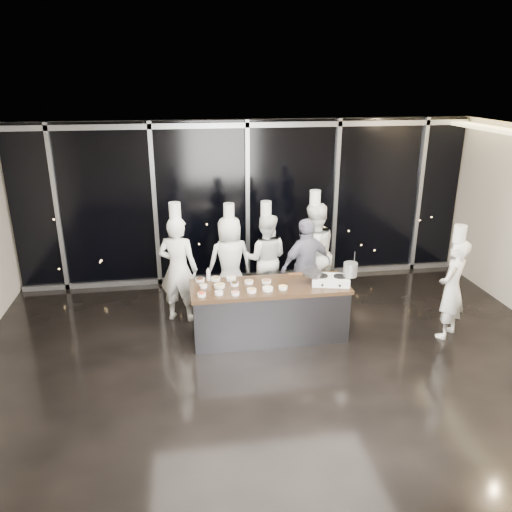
{
  "coord_description": "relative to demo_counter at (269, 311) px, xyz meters",
  "views": [
    {
      "loc": [
        -1.3,
        -6.13,
        3.98
      ],
      "look_at": [
        -0.17,
        1.2,
        1.28
      ],
      "focal_mm": 35.0,
      "sensor_mm": 36.0,
      "label": 1
    }
  ],
  "objects": [
    {
      "name": "chef_center",
      "position": [
        0.17,
        1.35,
        0.39
      ],
      "size": [
        0.94,
        0.81,
        1.91
      ],
      "rotation": [
        0.0,
        0.0,
        2.9
      ],
      "color": "white",
      "rests_on": "ground"
    },
    {
      "name": "chef_right",
      "position": [
        1.01,
        1.19,
        0.49
      ],
      "size": [
        1.12,
        1.01,
        2.11
      ],
      "rotation": [
        0.0,
        0.0,
        3.54
      ],
      "color": "white",
      "rests_on": "ground"
    },
    {
      "name": "chef_side",
      "position": [
        2.84,
        -0.4,
        0.38
      ],
      "size": [
        0.71,
        0.68,
        1.86
      ],
      "rotation": [
        0.0,
        0.0,
        3.84
      ],
      "color": "white",
      "rests_on": "ground"
    },
    {
      "name": "demo_counter",
      "position": [
        0.0,
        0.0,
        0.0
      ],
      "size": [
        2.46,
        0.86,
        0.9
      ],
      "color": "#37373C",
      "rests_on": "ground"
    },
    {
      "name": "chef_left",
      "position": [
        -0.49,
        1.31,
        0.39
      ],
      "size": [
        0.92,
        0.7,
        1.9
      ],
      "rotation": [
        0.0,
        0.0,
        3.37
      ],
      "color": "white",
      "rests_on": "ground"
    },
    {
      "name": "ground",
      "position": [
        0.0,
        -0.9,
        -0.45
      ],
      "size": [
        9.0,
        9.0,
        0.0
      ],
      "primitive_type": "plane",
      "color": "black",
      "rests_on": "ground"
    },
    {
      "name": "prep_bowls",
      "position": [
        -0.54,
        0.02,
        0.47
      ],
      "size": [
        1.38,
        0.74,
        0.05
      ],
      "color": "white",
      "rests_on": "demo_counter"
    },
    {
      "name": "chef_far_left",
      "position": [
        -1.4,
        0.85,
        0.48
      ],
      "size": [
        0.78,
        0.64,
        2.06
      ],
      "rotation": [
        0.0,
        0.0,
        2.8
      ],
      "color": "white",
      "rests_on": "ground"
    },
    {
      "name": "room_shell",
      "position": [
        0.18,
        -0.9,
        1.79
      ],
      "size": [
        9.02,
        7.02,
        3.21
      ],
      "color": "beige",
      "rests_on": "ground"
    },
    {
      "name": "frying_pan",
      "position": [
        0.67,
        -0.01,
        0.61
      ],
      "size": [
        0.56,
        0.37,
        0.05
      ],
      "rotation": [
        0.0,
        0.0,
        -0.23
      ],
      "color": "slate",
      "rests_on": "stove"
    },
    {
      "name": "guest",
      "position": [
        0.79,
        0.82,
        0.4
      ],
      "size": [
        1.08,
        0.74,
        1.71
      ],
      "rotation": [
        0.0,
        0.0,
        3.5
      ],
      "color": "#16153B",
      "rests_on": "ground"
    },
    {
      "name": "stove",
      "position": [
        0.95,
        -0.09,
        0.51
      ],
      "size": [
        0.64,
        0.48,
        0.14
      ],
      "rotation": [
        0.0,
        0.0,
        -0.23
      ],
      "color": "white",
      "rests_on": "demo_counter"
    },
    {
      "name": "window_wall",
      "position": [
        0.0,
        2.53,
        1.14
      ],
      "size": [
        8.9,
        0.11,
        3.2
      ],
      "color": "black",
      "rests_on": "ground"
    },
    {
      "name": "squeeze_bottle",
      "position": [
        -0.93,
        0.34,
        0.55
      ],
      "size": [
        0.06,
        0.06,
        0.22
      ],
      "color": "silver",
      "rests_on": "demo_counter"
    },
    {
      "name": "stock_pot",
      "position": [
        1.24,
        -0.15,
        0.69
      ],
      "size": [
        0.26,
        0.26,
        0.21
      ],
      "primitive_type": "cylinder",
      "rotation": [
        0.0,
        0.0,
        -0.23
      ],
      "color": "#B3B3B5",
      "rests_on": "stove"
    }
  ]
}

